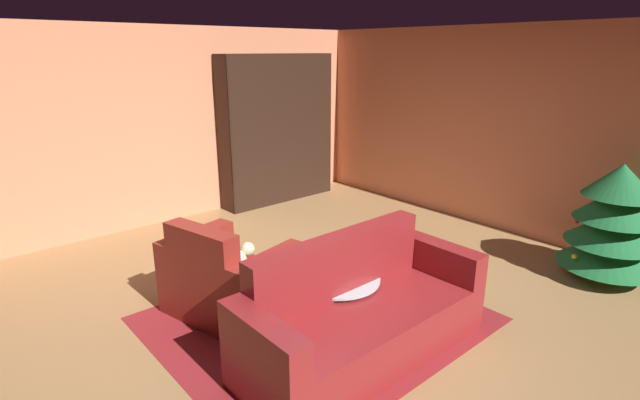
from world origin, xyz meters
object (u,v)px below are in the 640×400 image
Objects in this scene: coffee_table at (337,282)px; book_stack_on_table at (342,271)px; decorated_tree at (613,222)px; couch_red at (360,317)px; bottle_on_table at (361,266)px; bookshelf_unit at (285,131)px; armchair_red at (229,281)px.

book_stack_on_table reaches higher than coffee_table.
book_stack_on_table is 0.18× the size of decorated_tree.
bottle_on_table is (-0.29, 0.30, 0.22)m from couch_red.
coffee_table is 0.24m from bottle_on_table.
couch_red reaches higher than book_stack_on_table.
couch_red reaches higher than bottle_on_table.
coffee_table is 3.24× the size of book_stack_on_table.
bottle_on_table is at bearing 64.22° from book_stack_on_table.
armchair_red is (2.44, -2.47, -0.75)m from bookshelf_unit.
coffee_table is (0.74, 0.59, 0.08)m from armchair_red.
armchair_red is at bearing -120.43° from decorated_tree.
decorated_tree is (4.34, 0.77, -0.46)m from bookshelf_unit.
couch_red is 0.43m from coffee_table.
book_stack_on_table is at bearing -113.12° from decorated_tree.
bookshelf_unit is 3.75m from bottle_on_table.
armchair_red reaches higher than book_stack_on_table.
decorated_tree reaches higher than armchair_red.
bookshelf_unit is 3.76m from coffee_table.
bottle_on_table is (0.85, 0.76, 0.21)m from armchair_red.
coffee_table is (3.18, -1.88, -0.67)m from bookshelf_unit.
decorated_tree reaches higher than book_stack_on_table.
coffee_table is 0.60× the size of decorated_tree.
bookshelf_unit is at bearing 150.04° from book_stack_on_table.
coffee_table is at bearing 161.85° from couch_red.
decorated_tree reaches higher than bottle_on_table.
book_stack_on_table is 2.85m from decorated_tree.
bookshelf_unit reaches higher than bottle_on_table.
bottle_on_table is 0.19× the size of decorated_tree.
coffee_table is at bearing 38.55° from armchair_red.
bookshelf_unit is 4.43m from decorated_tree.
couch_red is 9.14× the size of book_stack_on_table.
couch_red is 2.82× the size of coffee_table.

